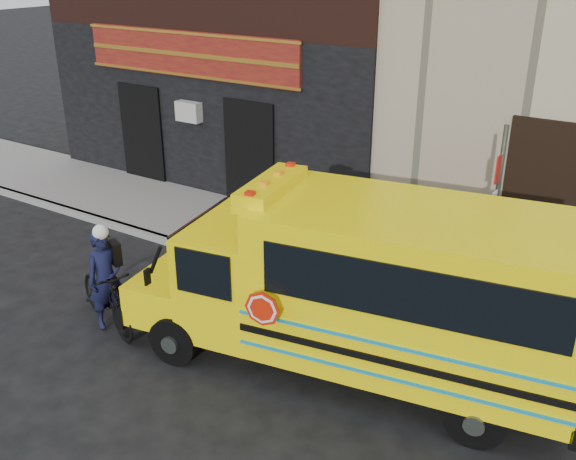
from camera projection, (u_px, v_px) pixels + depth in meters
The scene contains 7 objects.
ground at pixel (218, 348), 10.52m from camera, with size 120.00×120.00×0.00m, color black.
curb at pixel (301, 281), 12.49m from camera, with size 40.00×0.20×0.15m, color gray.
sidewalk at pixel (338, 253), 13.64m from camera, with size 40.00×3.00×0.15m, color gray.
school_bus at pixel (370, 285), 9.36m from camera, with size 7.15×3.21×2.92m.
sign_pole at pixel (493, 224), 10.31m from camera, with size 0.08×0.31×3.58m.
bicycle at pixel (106, 296), 10.91m from camera, with size 0.56×1.97×1.18m, color black.
cyclist at pixel (107, 281), 10.79m from camera, with size 0.64×0.42×1.75m, color black.
Camera 1 is at (5.76, -6.82, 6.01)m, focal length 40.00 mm.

